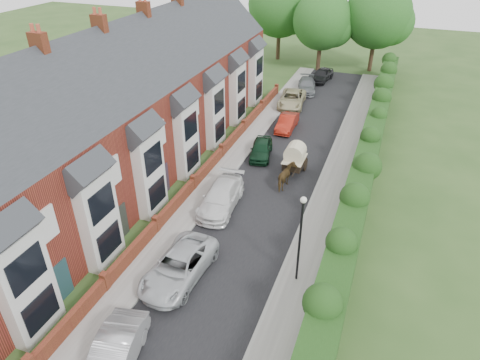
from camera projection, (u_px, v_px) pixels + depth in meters
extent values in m
plane|color=#2D4C1E|center=(204.00, 319.00, 19.91)|extent=(140.00, 140.00, 0.00)
cube|color=black|center=(265.00, 195.00, 28.83)|extent=(6.00, 58.00, 0.02)
cube|color=gray|center=(326.00, 207.00, 27.58)|extent=(2.20, 58.00, 0.12)
cube|color=gray|center=(213.00, 184.00, 29.96)|extent=(1.70, 58.00, 0.12)
cube|color=#9A9A95|center=(310.00, 204.00, 27.89)|extent=(0.18, 58.00, 0.13)
cube|color=#9A9A95|center=(224.00, 186.00, 29.72)|extent=(0.18, 58.00, 0.13)
cube|color=#183811|center=(357.00, 197.00, 26.42)|extent=(1.50, 58.00, 2.50)
cube|color=maroon|center=(117.00, 134.00, 29.50)|extent=(8.00, 40.00, 6.50)
cube|color=#2A2E32|center=(110.00, 89.00, 27.80)|extent=(8.00, 40.20, 8.00)
cube|color=silver|center=(27.00, 288.00, 18.07)|extent=(0.70, 2.40, 5.20)
cube|color=black|center=(41.00, 310.00, 18.58)|extent=(0.06, 1.80, 1.60)
cube|color=black|center=(27.00, 269.00, 17.33)|extent=(0.06, 1.80, 1.60)
cube|color=#2A2E32|center=(4.00, 231.00, 16.55)|extent=(1.70, 2.60, 1.70)
cube|color=#3F2D2D|center=(63.00, 280.00, 20.65)|extent=(0.08, 0.90, 2.10)
cube|color=silver|center=(45.00, 226.00, 18.82)|extent=(0.12, 1.20, 1.60)
cube|color=silver|center=(100.00, 221.00, 22.06)|extent=(0.70, 2.40, 5.20)
cube|color=black|center=(110.00, 241.00, 22.58)|extent=(0.06, 1.80, 1.60)
cube|color=black|center=(102.00, 204.00, 21.32)|extent=(0.06, 1.80, 1.60)
cube|color=#2A2E32|center=(87.00, 171.00, 20.54)|extent=(1.70, 2.60, 1.70)
cube|color=#3F2D2D|center=(122.00, 221.00, 24.64)|extent=(0.08, 0.90, 2.10)
cube|color=silver|center=(112.00, 172.00, 22.81)|extent=(0.12, 1.20, 1.60)
cube|color=silver|center=(150.00, 175.00, 26.05)|extent=(0.70, 2.40, 5.20)
cube|color=black|center=(157.00, 193.00, 26.57)|extent=(0.06, 1.80, 1.60)
cube|color=black|center=(153.00, 159.00, 25.32)|extent=(0.06, 1.80, 1.60)
cube|color=#2A2E32|center=(142.00, 130.00, 24.53)|extent=(1.70, 2.60, 1.70)
cube|color=#3F2D2D|center=(165.00, 179.00, 28.63)|extent=(0.08, 0.90, 2.10)
cube|color=silver|center=(159.00, 134.00, 26.80)|extent=(0.12, 1.20, 1.60)
cube|color=silver|center=(187.00, 141.00, 30.05)|extent=(0.70, 2.40, 5.20)
cube|color=black|center=(193.00, 157.00, 30.56)|extent=(0.06, 1.80, 1.60)
cube|color=black|center=(191.00, 126.00, 29.31)|extent=(0.06, 1.80, 1.60)
cube|color=#2A2E32|center=(182.00, 100.00, 28.53)|extent=(1.70, 2.60, 1.70)
cube|color=#3F2D2D|center=(197.00, 147.00, 32.63)|extent=(0.08, 0.90, 2.10)
cube|color=silver|center=(194.00, 106.00, 30.79)|extent=(0.12, 1.20, 1.60)
cube|color=silver|center=(215.00, 115.00, 34.04)|extent=(0.70, 2.40, 5.20)
cube|color=black|center=(220.00, 129.00, 34.55)|extent=(0.06, 1.80, 1.60)
cube|color=black|center=(219.00, 101.00, 33.30)|extent=(0.06, 1.80, 1.60)
cube|color=#2A2E32|center=(212.00, 78.00, 32.52)|extent=(1.70, 2.60, 1.70)
cube|color=#3F2D2D|center=(222.00, 122.00, 36.62)|extent=(0.08, 0.90, 2.10)
cube|color=silver|center=(221.00, 85.00, 34.79)|extent=(0.12, 1.20, 1.60)
cube|color=silver|center=(238.00, 94.00, 38.03)|extent=(0.70, 2.40, 5.20)
cube|color=black|center=(242.00, 108.00, 38.55)|extent=(0.06, 1.80, 1.60)
cube|color=black|center=(242.00, 82.00, 37.29)|extent=(0.06, 1.80, 1.60)
cube|color=#2A2E32|center=(236.00, 61.00, 36.51)|extent=(1.70, 2.60, 1.70)
cube|color=#3F2D2D|center=(243.00, 102.00, 40.61)|extent=(0.08, 0.90, 2.10)
cube|color=silver|center=(242.00, 68.00, 38.78)|extent=(0.12, 1.20, 1.60)
cube|color=silver|center=(256.00, 78.00, 42.02)|extent=(0.70, 2.40, 5.20)
cube|color=black|center=(259.00, 90.00, 42.54)|extent=(0.06, 1.80, 1.60)
cube|color=black|center=(260.00, 66.00, 41.29)|extent=(0.06, 1.80, 1.60)
cube|color=#2A2E32|center=(255.00, 47.00, 40.50)|extent=(1.70, 2.60, 1.70)
cube|color=#3F2D2D|center=(259.00, 86.00, 44.60)|extent=(0.08, 0.90, 2.10)
cube|color=silver|center=(260.00, 54.00, 42.77)|extent=(0.12, 1.20, 1.60)
cube|color=brown|center=(40.00, 48.00, 21.83)|extent=(0.90, 0.50, 1.60)
cylinder|color=#A74832|center=(32.00, 29.00, 21.39)|extent=(0.20, 0.20, 0.50)
cylinder|color=#A74832|center=(39.00, 29.00, 21.27)|extent=(0.20, 0.20, 0.50)
cube|color=brown|center=(100.00, 28.00, 25.82)|extent=(0.90, 0.50, 1.60)
cylinder|color=#A74832|center=(94.00, 11.00, 25.38)|extent=(0.20, 0.20, 0.50)
cylinder|color=#A74832|center=(100.00, 12.00, 25.26)|extent=(0.20, 0.20, 0.50)
cube|color=brown|center=(144.00, 14.00, 29.81)|extent=(0.90, 0.50, 1.60)
cube|color=brown|center=(178.00, 2.00, 33.80)|extent=(0.90, 0.50, 1.60)
cube|color=brown|center=(72.00, 321.00, 19.28)|extent=(0.30, 4.70, 0.90)
cube|color=brown|center=(133.00, 252.00, 23.27)|extent=(0.30, 4.70, 0.90)
cube|color=brown|center=(176.00, 203.00, 27.27)|extent=(0.30, 4.70, 0.90)
cube|color=brown|center=(209.00, 167.00, 31.26)|extent=(0.30, 4.70, 0.90)
cube|color=brown|center=(233.00, 139.00, 35.25)|extent=(0.30, 4.70, 0.90)
cube|color=brown|center=(253.00, 116.00, 39.24)|extent=(0.30, 4.70, 0.90)
cube|color=brown|center=(269.00, 98.00, 43.24)|extent=(0.30, 4.70, 0.90)
cube|color=brown|center=(105.00, 282.00, 21.22)|extent=(0.35, 0.35, 1.10)
cube|color=brown|center=(156.00, 224.00, 25.22)|extent=(0.35, 0.35, 1.10)
cube|color=brown|center=(194.00, 182.00, 29.21)|extent=(0.35, 0.35, 1.10)
cube|color=brown|center=(222.00, 151.00, 33.20)|extent=(0.35, 0.35, 1.10)
cube|color=brown|center=(244.00, 126.00, 37.19)|extent=(0.35, 0.35, 1.10)
cube|color=brown|center=(262.00, 106.00, 41.19)|extent=(0.35, 0.35, 1.10)
cube|color=brown|center=(276.00, 89.00, 45.18)|extent=(0.35, 0.35, 1.10)
cylinder|color=black|center=(299.00, 244.00, 20.83)|extent=(0.12, 0.12, 4.80)
cylinder|color=black|center=(303.00, 203.00, 19.55)|extent=(0.20, 0.20, 0.10)
sphere|color=silver|center=(304.00, 200.00, 19.47)|extent=(0.32, 0.32, 0.32)
cylinder|color=#332316|center=(319.00, 51.00, 51.51)|extent=(0.50, 0.50, 4.75)
sphere|color=#1E521B|center=(322.00, 20.00, 49.67)|extent=(6.80, 6.80, 6.80)
sphere|color=#1E521B|center=(334.00, 26.00, 49.85)|extent=(4.76, 4.76, 4.76)
cylinder|color=#332316|center=(373.00, 49.00, 51.17)|extent=(0.50, 0.50, 5.25)
sphere|color=#1E521B|center=(378.00, 15.00, 49.14)|extent=(7.60, 7.60, 7.60)
sphere|color=#1E521B|center=(391.00, 22.00, 49.31)|extent=(5.32, 5.32, 5.32)
cylinder|color=#332316|center=(279.00, 38.00, 55.51)|extent=(0.50, 0.50, 5.50)
sphere|color=#1E521B|center=(280.00, 4.00, 53.38)|extent=(8.00, 8.00, 8.00)
sphere|color=#1E521B|center=(293.00, 11.00, 53.54)|extent=(5.60, 5.60, 5.60)
imported|color=#A3A3A7|center=(114.00, 357.00, 17.35)|extent=(2.54, 4.79, 1.50)
imported|color=silver|center=(179.00, 266.00, 21.89)|extent=(2.65, 5.34, 1.46)
imported|color=white|center=(221.00, 197.00, 27.31)|extent=(2.49, 5.27, 1.49)
imported|color=black|center=(261.00, 149.00, 33.26)|extent=(2.25, 4.07, 1.31)
imported|color=maroon|center=(287.00, 123.00, 37.56)|extent=(1.44, 3.93, 1.28)
imported|color=#B9B085|center=(292.00, 99.00, 42.31)|extent=(2.89, 5.35, 1.43)
imported|color=slate|center=(307.00, 85.00, 45.94)|extent=(2.71, 4.75, 1.30)
imported|color=black|center=(322.00, 75.00, 48.81)|extent=(2.35, 4.45, 1.44)
imported|color=#4C381C|center=(287.00, 177.00, 29.27)|extent=(1.01, 2.03, 1.68)
cube|color=black|center=(294.00, 162.00, 30.92)|extent=(1.30, 2.17, 0.54)
cylinder|color=beige|center=(295.00, 153.00, 30.52)|extent=(1.41, 1.36, 1.41)
cube|color=beige|center=(295.00, 159.00, 30.78)|extent=(1.43, 2.22, 0.04)
cylinder|color=black|center=(287.00, 161.00, 31.88)|extent=(0.09, 0.98, 0.98)
cylinder|color=black|center=(306.00, 165.00, 31.45)|extent=(0.09, 0.98, 0.98)
cylinder|color=black|center=(285.00, 168.00, 30.05)|extent=(0.06, 1.95, 0.06)
cylinder|color=black|center=(295.00, 170.00, 29.83)|extent=(0.06, 1.95, 0.06)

